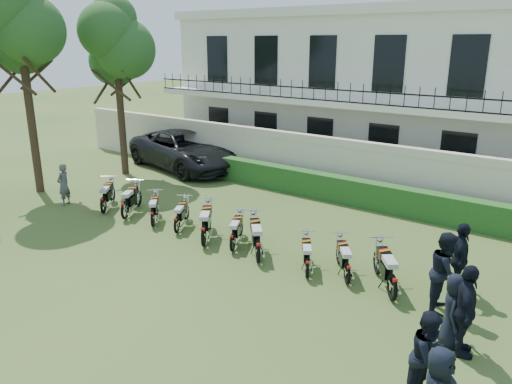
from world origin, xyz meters
TOP-DOWN VIEW (x-y plane):
  - ground at (0.00, 0.00)m, footprint 100.00×100.00m
  - perimeter_wall at (0.00, 8.00)m, footprint 30.00×0.35m
  - hedge at (1.00, 7.20)m, footprint 18.00×0.60m
  - building at (0.00, 13.96)m, footprint 20.40×9.60m
  - tree_west_mid at (-9.46, 1.00)m, footprint 3.40×3.20m
  - tree_west_near at (-8.96, 5.00)m, footprint 3.40×3.20m
  - motorcycle_0 at (-5.04, 0.82)m, footprint 1.31×1.59m
  - motorcycle_1 at (-3.94, 0.89)m, footprint 1.11×1.78m
  - motorcycle_2 at (-2.61, 0.96)m, footprint 1.26×1.40m
  - motorcycle_3 at (-1.56, 1.06)m, footprint 0.95×1.57m
  - motorcycle_4 at (-0.12, 0.76)m, footprint 1.31×1.77m
  - motorcycle_5 at (0.81, 1.00)m, footprint 0.93×1.63m
  - motorcycle_6 at (1.87, 0.82)m, footprint 1.46×1.62m
  - motorcycle_7 at (3.45, 0.85)m, footprint 1.01×1.45m
  - motorcycle_8 at (4.45, 1.16)m, footprint 1.17×1.48m
  - motorcycle_9 at (5.69, 1.05)m, footprint 1.34×1.70m
  - suv at (-7.41, 7.44)m, footprint 7.09×4.37m
  - inspector at (-7.09, 0.61)m, footprint 0.54×0.67m
  - officer_1 at (7.49, -1.89)m, footprint 0.78×0.92m
  - officer_2 at (7.61, -0.15)m, footprint 0.82×1.22m
  - officer_3 at (7.36, 0.04)m, footprint 0.63×0.85m
  - officer_4 at (6.77, 1.38)m, footprint 0.87×1.04m
  - officer_5 at (6.82, 2.34)m, footprint 0.72×1.16m

SIDE VIEW (x-z plane):
  - ground at x=0.00m, z-range 0.00..0.00m
  - motorcycle_7 at x=3.45m, z-range -0.04..0.89m
  - motorcycle_3 at x=-1.56m, z-range -0.04..0.92m
  - motorcycle_2 at x=-2.61m, z-range -0.04..0.94m
  - motorcycle_5 at x=0.81m, z-range -0.04..0.94m
  - motorcycle_8 at x=4.45m, z-range -0.04..0.95m
  - motorcycle_0 at x=-5.04m, z-range -0.04..1.03m
  - hedge at x=1.00m, z-range 0.00..1.00m
  - motorcycle_1 at x=-3.94m, z-range -0.04..1.06m
  - motorcycle_9 at x=5.69m, z-range -0.04..1.08m
  - motorcycle_6 at x=1.87m, z-range -0.04..1.09m
  - motorcycle_4 at x=-0.12m, z-range -0.04..1.10m
  - officer_3 at x=7.36m, z-range 0.00..1.58m
  - inspector at x=-7.09m, z-range 0.00..1.58m
  - officer_1 at x=7.49m, z-range 0.00..1.70m
  - suv at x=-7.41m, z-range 0.00..1.83m
  - officer_5 at x=6.82m, z-range 0.00..1.84m
  - officer_4 at x=6.77m, z-range 0.00..1.90m
  - officer_2 at x=7.61m, z-range 0.00..1.92m
  - perimeter_wall at x=0.00m, z-range 0.02..2.32m
  - building at x=0.00m, z-range 0.01..7.41m
  - tree_west_near at x=-8.96m, z-range 1.94..9.84m
  - tree_west_mid at x=-9.46m, z-range 2.26..11.08m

